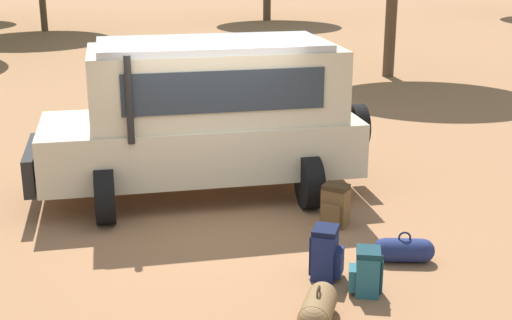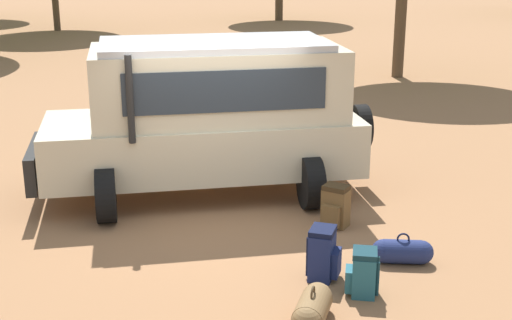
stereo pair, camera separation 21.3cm
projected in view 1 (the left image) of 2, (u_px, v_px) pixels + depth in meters
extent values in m
plane|color=#936642|center=(217.00, 213.00, 10.64)|extent=(320.00, 320.00, 0.00)
cube|color=beige|center=(201.00, 144.00, 11.26)|extent=(5.24, 3.19, 0.84)
cube|color=beige|center=(215.00, 83.00, 11.01)|extent=(4.17, 2.78, 1.10)
cube|color=#232D38|center=(116.00, 90.00, 10.73)|extent=(0.49, 1.51, 0.77)
cube|color=#232D38|center=(225.00, 92.00, 10.15)|extent=(2.83, 0.86, 0.60)
cube|color=#232D38|center=(207.00, 69.00, 11.84)|extent=(2.83, 0.86, 0.60)
cube|color=#B7B7B7|center=(212.00, 44.00, 10.82)|extent=(3.77, 2.60, 0.10)
cube|color=black|center=(33.00, 164.00, 10.81)|extent=(0.60, 1.60, 0.56)
cylinder|color=black|center=(129.00, 100.00, 9.85)|extent=(0.10, 0.10, 1.25)
cylinder|color=black|center=(105.00, 197.00, 10.18)|extent=(0.49, 0.85, 0.80)
cylinder|color=black|center=(104.00, 157.00, 11.99)|extent=(0.49, 0.85, 0.80)
cylinder|color=black|center=(310.00, 182.00, 10.77)|extent=(0.49, 0.85, 0.80)
cylinder|color=black|center=(280.00, 147.00, 12.58)|extent=(0.49, 0.85, 0.80)
cylinder|color=black|center=(357.00, 126.00, 11.71)|extent=(0.42, 0.77, 0.74)
cube|color=navy|center=(325.00, 255.00, 8.58)|extent=(0.34, 0.41, 0.58)
cube|color=navy|center=(339.00, 262.00, 8.55)|extent=(0.13, 0.29, 0.32)
cube|color=black|center=(326.00, 230.00, 8.48)|extent=(0.35, 0.40, 0.07)
cylinder|color=black|center=(314.00, 251.00, 8.69)|extent=(0.04, 0.04, 0.50)
cylinder|color=black|center=(311.00, 256.00, 8.54)|extent=(0.04, 0.04, 0.50)
cube|color=brown|center=(335.00, 207.00, 10.14)|extent=(0.43, 0.38, 0.55)
cube|color=brown|center=(331.00, 215.00, 10.02)|extent=(0.28, 0.19, 0.30)
cube|color=#3A2A16|center=(336.00, 187.00, 10.04)|extent=(0.42, 0.38, 0.07)
cylinder|color=#3A2A16|center=(345.00, 205.00, 10.22)|extent=(0.04, 0.04, 0.47)
cylinder|color=#3A2A16|center=(334.00, 203.00, 10.29)|extent=(0.04, 0.04, 0.47)
cube|color=#235B6B|center=(367.00, 274.00, 8.20)|extent=(0.28, 0.34, 0.49)
cube|color=#235B6B|center=(352.00, 278.00, 8.24)|extent=(0.09, 0.25, 0.27)
cube|color=#13323A|center=(369.00, 252.00, 8.12)|extent=(0.29, 0.33, 0.07)
cylinder|color=#13323A|center=(381.00, 278.00, 8.11)|extent=(0.04, 0.04, 0.41)
cylinder|color=#13323A|center=(381.00, 272.00, 8.25)|extent=(0.04, 0.04, 0.41)
cylinder|color=brown|center=(318.00, 309.00, 7.59)|extent=(0.43, 0.59, 0.34)
sphere|color=brown|center=(322.00, 297.00, 7.83)|extent=(0.33, 0.33, 0.33)
torus|color=#493721|center=(318.00, 293.00, 7.53)|extent=(0.05, 0.17, 0.16)
cylinder|color=navy|center=(404.00, 250.00, 9.03)|extent=(0.49, 0.32, 0.31)
sphere|color=navy|center=(385.00, 250.00, 9.05)|extent=(0.30, 0.30, 0.30)
sphere|color=navy|center=(423.00, 251.00, 9.02)|extent=(0.30, 0.30, 0.30)
torus|color=#121834|center=(405.00, 238.00, 8.98)|extent=(0.16, 0.03, 0.16)
cylinder|color=brown|center=(392.00, 6.00, 20.39)|extent=(0.33, 0.33, 4.07)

